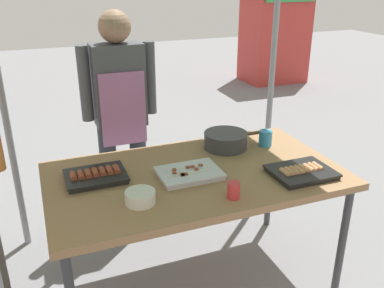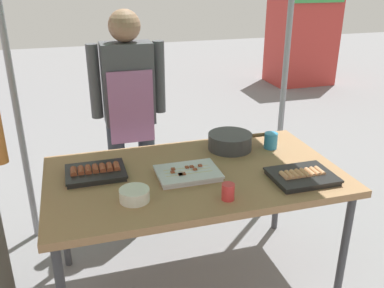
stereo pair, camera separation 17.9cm
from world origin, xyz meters
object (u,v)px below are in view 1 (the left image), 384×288
object	(u,v)px
tray_grilled_sausages	(301,172)
condiment_bowl	(140,197)
drink_cup_near_edge	(234,190)
neighbor_stall_left	(275,24)
stall_table	(195,181)
drink_cup_by_wok	(265,138)
vendor_woman	(120,106)
cooking_wok	(226,140)
tray_pork_links	(96,176)
tray_meat_skewers	(189,173)

from	to	relation	value
tray_grilled_sausages	condiment_bowl	distance (m)	0.89
drink_cup_near_edge	neighbor_stall_left	distance (m)	5.48
stall_table	drink_cup_by_wok	xyz separation A→B (m)	(0.55, 0.19, 0.10)
tray_grilled_sausages	condiment_bowl	xyz separation A→B (m)	(-0.89, 0.03, 0.01)
tray_grilled_sausages	condiment_bowl	bearing A→B (deg)	177.85
vendor_woman	neighbor_stall_left	distance (m)	4.77
cooking_wok	neighbor_stall_left	world-z (taller)	neighbor_stall_left
tray_pork_links	vendor_woman	distance (m)	0.79
tray_meat_skewers	condiment_bowl	bearing A→B (deg)	-150.99
tray_pork_links	neighbor_stall_left	size ratio (longest dim) A/B	0.17
cooking_wok	condiment_bowl	xyz separation A→B (m)	(-0.67, -0.46, -0.02)
tray_meat_skewers	neighbor_stall_left	xyz separation A→B (m)	(3.17, 4.26, 0.17)
vendor_woman	neighbor_stall_left	xyz separation A→B (m)	(3.34, 3.40, 0.03)
cooking_wok	tray_meat_skewers	bearing A→B (deg)	-141.32
neighbor_stall_left	vendor_woman	bearing A→B (deg)	-134.49
tray_pork_links	stall_table	bearing A→B (deg)	-12.58
condiment_bowl	neighbor_stall_left	xyz separation A→B (m)	(3.48, 4.44, 0.16)
stall_table	tray_grilled_sausages	world-z (taller)	tray_grilled_sausages
drink_cup_by_wok	vendor_woman	distance (m)	1.01
stall_table	cooking_wok	distance (m)	0.41
tray_meat_skewers	tray_pork_links	xyz separation A→B (m)	(-0.47, 0.15, 0.00)
drink_cup_near_edge	neighbor_stall_left	bearing A→B (deg)	56.23
tray_grilled_sausages	vendor_woman	bearing A→B (deg)	124.98
tray_grilled_sausages	drink_cup_near_edge	bearing A→B (deg)	-169.54
tray_grilled_sausages	drink_cup_near_edge	distance (m)	0.46
stall_table	drink_cup_near_edge	size ratio (longest dim) A/B	19.42
condiment_bowl	drink_cup_near_edge	distance (m)	0.45
vendor_woman	neighbor_stall_left	world-z (taller)	neighbor_stall_left
cooking_wok	neighbor_stall_left	xyz separation A→B (m)	(2.81, 3.98, 0.14)
drink_cup_near_edge	stall_table	bearing A→B (deg)	102.49
condiment_bowl	neighbor_stall_left	distance (m)	5.64
tray_pork_links	drink_cup_near_edge	world-z (taller)	drink_cup_near_edge
drink_cup_near_edge	neighbor_stall_left	size ratio (longest dim) A/B	0.04
drink_cup_by_wok	neighbor_stall_left	bearing A→B (deg)	57.59
tray_meat_skewers	cooking_wok	distance (m)	0.46
cooking_wok	condiment_bowl	size ratio (longest dim) A/B	2.94
drink_cup_near_edge	drink_cup_by_wok	size ratio (longest dim) A/B	0.84
drink_cup_by_wok	drink_cup_near_edge	bearing A→B (deg)	-133.06
tray_grilled_sausages	cooking_wok	size ratio (longest dim) A/B	0.77
tray_meat_skewers	neighbor_stall_left	distance (m)	5.31
tray_meat_skewers	condiment_bowl	xyz separation A→B (m)	(-0.32, -0.18, 0.01)
tray_grilled_sausages	vendor_woman	xyz separation A→B (m)	(-0.75, 1.07, 0.14)
drink_cup_near_edge	drink_cup_by_wok	bearing A→B (deg)	46.94
tray_grilled_sausages	cooking_wok	xyz separation A→B (m)	(-0.22, 0.49, 0.03)
tray_grilled_sausages	tray_meat_skewers	bearing A→B (deg)	159.91
tray_pork_links	neighbor_stall_left	xyz separation A→B (m)	(3.64, 4.12, 0.17)
tray_pork_links	drink_cup_by_wok	world-z (taller)	drink_cup_by_wok
tray_grilled_sausages	cooking_wok	world-z (taller)	cooking_wok
cooking_wok	neighbor_stall_left	distance (m)	4.87
cooking_wok	vendor_woman	size ratio (longest dim) A/B	0.28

